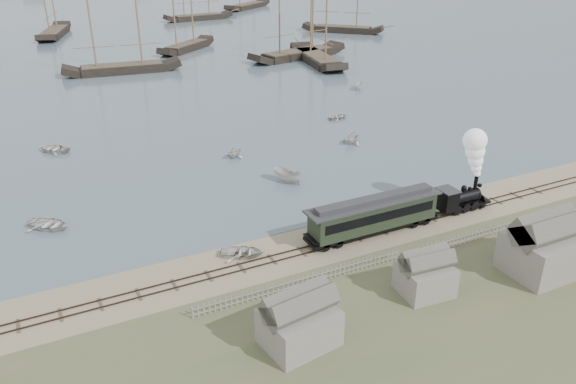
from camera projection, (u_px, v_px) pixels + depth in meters
name	position (u px, v px, depth m)	size (l,w,h in m)	color
ground	(329.00, 233.00, 54.87)	(600.00, 600.00, 0.00)	tan
harbor_water	(80.00, 15.00, 192.63)	(600.00, 336.00, 0.06)	#4B5F6B
rail_track	(339.00, 242.00, 53.23)	(120.00, 1.80, 0.16)	#31231B
picket_fence_west	(303.00, 287.00, 46.58)	(19.00, 0.10, 1.20)	gray
picket_fence_east	(481.00, 239.00, 53.81)	(15.00, 0.10, 1.20)	gray
shed_left	(299.00, 343.00, 40.31)	(5.00, 4.00, 4.10)	gray
shed_mid	(423.00, 292.00, 45.94)	(4.00, 3.50, 3.60)	gray
shed_right	(539.00, 271.00, 48.74)	(6.00, 5.00, 5.10)	gray
locomotive	(472.00, 175.00, 57.94)	(6.77, 2.53, 8.44)	black
passenger_coach	(374.00, 214.00, 53.83)	(14.14, 2.73, 3.43)	black
beached_dinghy	(243.00, 252.00, 50.81)	(3.96, 2.83, 0.82)	beige
rowboat_0	(49.00, 224.00, 55.36)	(4.38, 3.13, 0.91)	beige
rowboat_1	(234.00, 152.00, 72.53)	(2.74, 2.37, 1.45)	beige
rowboat_2	(287.00, 176.00, 65.35)	(4.08, 1.53, 1.58)	beige
rowboat_3	(338.00, 117.00, 87.36)	(3.30, 2.36, 0.68)	beige
rowboat_4	(352.00, 137.00, 77.22)	(3.22, 2.78, 1.70)	beige
rowboat_5	(359.00, 86.00, 103.19)	(3.12, 1.17, 1.20)	beige
rowboat_6	(54.00, 148.00, 74.44)	(4.35, 3.11, 0.90)	beige
schooner_2	(117.00, 23.00, 111.11)	(23.57, 5.44, 20.00)	black
schooner_3	(184.00, 8.00, 132.06)	(19.42, 4.48, 20.00)	black
schooner_4	(298.00, 13.00, 124.19)	(25.02, 5.77, 20.00)	black
schooner_10	(318.00, 15.00, 120.02)	(24.97, 5.76, 20.00)	black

